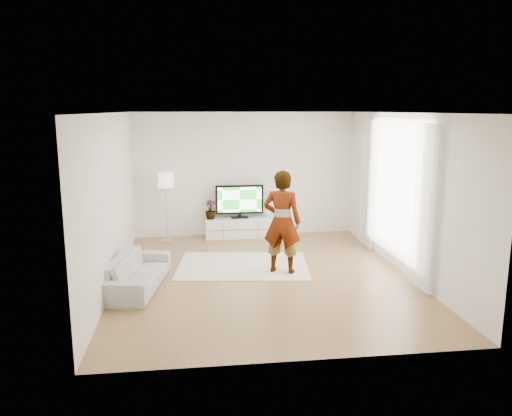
{
  "coord_description": "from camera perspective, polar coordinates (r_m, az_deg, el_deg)",
  "views": [
    {
      "loc": [
        -1.17,
        -8.2,
        2.86
      ],
      "look_at": [
        -0.07,
        0.4,
        1.14
      ],
      "focal_mm": 35.0,
      "sensor_mm": 36.0,
      "label": 1
    }
  ],
  "objects": [
    {
      "name": "wall_back",
      "position": [
        11.36,
        -1.31,
        3.85
      ],
      "size": [
        5.0,
        0.02,
        2.8
      ],
      "primitive_type": "cube",
      "color": "white",
      "rests_on": "floor"
    },
    {
      "name": "window",
      "position": [
        9.36,
        15.78,
        2.15
      ],
      "size": [
        0.01,
        2.6,
        2.5
      ],
      "primitive_type": "cube",
      "color": "white",
      "rests_on": "wall_right"
    },
    {
      "name": "media_console",
      "position": [
        11.33,
        -1.86,
        -2.25
      ],
      "size": [
        1.55,
        0.44,
        0.44
      ],
      "color": "white",
      "rests_on": "floor"
    },
    {
      "name": "curtain_far",
      "position": [
        10.54,
        12.61,
        2.73
      ],
      "size": [
        0.04,
        0.7,
        2.6
      ],
      "primitive_type": "cube",
      "color": "white",
      "rests_on": "floor"
    },
    {
      "name": "wall_right",
      "position": [
        9.1,
        16.61,
        1.54
      ],
      "size": [
        0.02,
        6.0,
        2.8
      ],
      "primitive_type": "cube",
      "color": "white",
      "rests_on": "floor"
    },
    {
      "name": "floor_lamp",
      "position": [
        10.97,
        -10.26,
        2.83
      ],
      "size": [
        0.34,
        0.34,
        1.52
      ],
      "color": "silver",
      "rests_on": "floor"
    },
    {
      "name": "wall_left",
      "position": [
        8.44,
        -16.24,
        0.83
      ],
      "size": [
        0.02,
        6.0,
        2.8
      ],
      "primitive_type": "cube",
      "color": "white",
      "rests_on": "floor"
    },
    {
      "name": "game_console",
      "position": [
        11.34,
        1.55,
        -0.57
      ],
      "size": [
        0.08,
        0.16,
        0.2
      ],
      "rotation": [
        0.0,
        0.0,
        -0.24
      ],
      "color": "white",
      "rests_on": "media_console"
    },
    {
      "name": "wall_front",
      "position": [
        5.53,
        5.2,
        -4.11
      ],
      "size": [
        5.0,
        0.02,
        2.8
      ],
      "primitive_type": "cube",
      "color": "white",
      "rests_on": "floor"
    },
    {
      "name": "ceiling",
      "position": [
        8.28,
        0.85,
        10.83
      ],
      "size": [
        6.0,
        6.0,
        0.0
      ],
      "primitive_type": "plane",
      "color": "white",
      "rests_on": "wall_back"
    },
    {
      "name": "player",
      "position": [
        8.74,
        2.98,
        -1.58
      ],
      "size": [
        0.78,
        0.65,
        1.82
      ],
      "primitive_type": "imported",
      "rotation": [
        0.0,
        0.0,
        2.76
      ],
      "color": "#334772",
      "rests_on": "rug"
    },
    {
      "name": "curtain_near",
      "position": [
        8.18,
        18.75,
        0.0
      ],
      "size": [
        0.04,
        0.7,
        2.6
      ],
      "primitive_type": "cube",
      "color": "white",
      "rests_on": "floor"
    },
    {
      "name": "television",
      "position": [
        11.22,
        -1.9,
        0.9
      ],
      "size": [
        1.08,
        0.21,
        0.75
      ],
      "color": "black",
      "rests_on": "media_console"
    },
    {
      "name": "potted_plant",
      "position": [
        11.19,
        -5.24,
        -0.19
      ],
      "size": [
        0.3,
        0.3,
        0.43
      ],
      "primitive_type": "imported",
      "rotation": [
        0.0,
        0.0,
        0.31
      ],
      "color": "#3F7238",
      "rests_on": "media_console"
    },
    {
      "name": "rug",
      "position": [
        9.33,
        -1.5,
        -6.57
      ],
      "size": [
        2.56,
        1.98,
        0.01
      ],
      "primitive_type": "cube",
      "rotation": [
        0.0,
        0.0,
        -0.12
      ],
      "color": "#EEE5CB",
      "rests_on": "floor"
    },
    {
      "name": "sofa",
      "position": [
        8.36,
        -13.44,
        -7.14
      ],
      "size": [
        1.01,
        1.93,
        0.54
      ],
      "primitive_type": "imported",
      "rotation": [
        0.0,
        0.0,
        1.4
      ],
      "color": "#B5B6B1",
      "rests_on": "floor"
    },
    {
      "name": "floor",
      "position": [
        8.76,
        0.8,
        -7.8
      ],
      "size": [
        6.0,
        6.0,
        0.0
      ],
      "primitive_type": "plane",
      "color": "#A8794C",
      "rests_on": "ground"
    }
  ]
}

